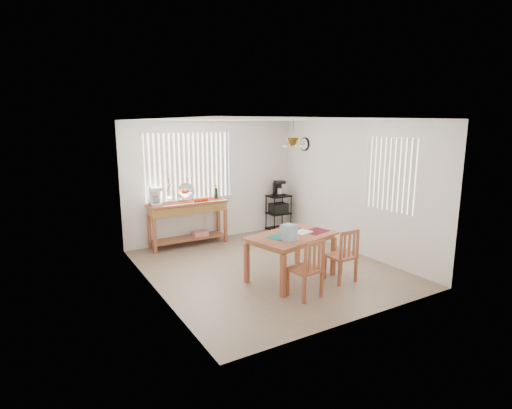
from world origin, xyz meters
TOP-DOWN VIEW (x-y plane):
  - ground at (0.00, 0.00)m, footprint 4.00×4.50m
  - room_shell at (0.00, 0.01)m, footprint 4.20×4.70m
  - sideboard at (-0.69, 2.00)m, footprint 1.66×0.47m
  - sideboard_items at (-0.96, 2.01)m, footprint 1.58×0.40m
  - wire_cart at (1.58, 2.00)m, footprint 0.51×0.41m
  - cart_items at (1.58, 2.01)m, footprint 0.20×0.25m
  - dining_table at (0.08, -0.63)m, footprint 1.58×1.22m
  - table_items at (-0.02, -0.78)m, footprint 1.16×0.53m
  - chair_left at (-0.16, -1.35)m, footprint 0.46×0.46m
  - chair_right at (0.72, -1.15)m, footprint 0.41×0.41m

SIDE VIEW (x-z plane):
  - ground at x=0.00m, z-range -0.01..0.00m
  - chair_right at x=0.72m, z-range -0.01..0.88m
  - chair_left at x=-0.16m, z-range -0.01..0.88m
  - wire_cart at x=1.58m, z-range 0.09..0.96m
  - dining_table at x=0.08m, z-range 0.29..1.04m
  - sideboard at x=-0.69m, z-range 0.23..1.17m
  - table_items at x=-0.02m, z-range 0.72..0.96m
  - cart_items at x=1.58m, z-range 0.85..1.21m
  - sideboard_items at x=-0.96m, z-range 0.72..1.44m
  - room_shell at x=0.00m, z-range 0.34..3.04m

